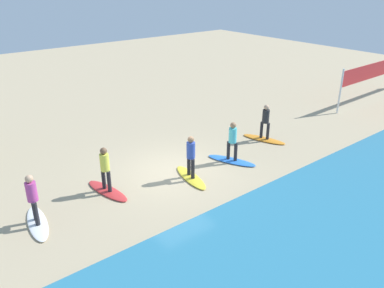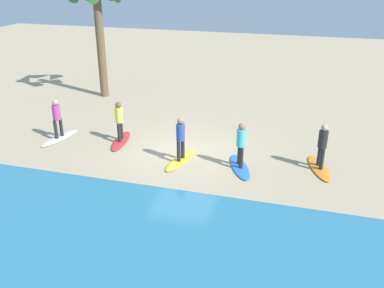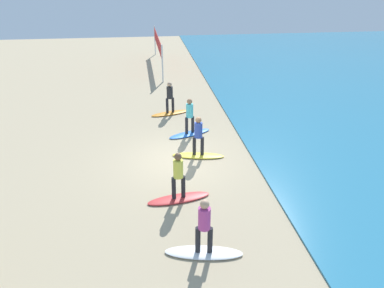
% 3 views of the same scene
% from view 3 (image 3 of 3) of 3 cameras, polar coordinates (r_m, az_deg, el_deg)
% --- Properties ---
extents(ground_plane, '(60.00, 60.00, 0.00)m').
position_cam_3_polar(ground_plane, '(14.49, -2.22, -2.50)').
color(ground_plane, tan).
extents(surfboard_orange, '(1.16, 2.17, 0.09)m').
position_cam_3_polar(surfboard_orange, '(19.16, -3.45, 4.90)').
color(surfboard_orange, orange).
rests_on(surfboard_orange, ground).
extents(surfer_orange, '(0.32, 0.45, 1.64)m').
position_cam_3_polar(surfer_orange, '(18.83, -3.53, 7.72)').
color(surfer_orange, '#232328').
rests_on(surfer_orange, surfboard_orange).
extents(surfboard_blue, '(1.33, 2.15, 0.09)m').
position_cam_3_polar(surfboard_blue, '(16.67, -0.37, 1.65)').
color(surfboard_blue, blue).
rests_on(surfboard_blue, ground).
extents(surfer_blue, '(0.32, 0.44, 1.64)m').
position_cam_3_polar(surfer_blue, '(16.29, -0.38, 4.84)').
color(surfer_blue, '#232328').
rests_on(surfer_blue, surfboard_blue).
extents(surfboard_yellow, '(0.95, 2.17, 0.09)m').
position_cam_3_polar(surfboard_yellow, '(14.70, 0.98, -1.84)').
color(surfboard_yellow, yellow).
rests_on(surfboard_yellow, ground).
extents(surfer_yellow, '(0.32, 0.45, 1.64)m').
position_cam_3_polar(surfer_yellow, '(14.27, 1.01, 1.69)').
color(surfer_yellow, '#232328').
rests_on(surfer_yellow, surfboard_yellow).
extents(surfboard_red, '(0.90, 2.16, 0.09)m').
position_cam_3_polar(surfboard_red, '(12.08, -2.11, -8.60)').
color(surfboard_red, red).
rests_on(surfboard_red, ground).
extents(surfer_red, '(0.32, 0.46, 1.64)m').
position_cam_3_polar(surfer_red, '(11.55, -2.19, -4.53)').
color(surfer_red, '#232328').
rests_on(surfer_red, surfboard_red).
extents(surfboard_white, '(0.92, 2.17, 0.09)m').
position_cam_3_polar(surfboard_white, '(10.08, 1.86, -16.79)').
color(surfboard_white, white).
rests_on(surfboard_white, ground).
extents(surfer_white, '(0.32, 0.46, 1.64)m').
position_cam_3_polar(surfer_white, '(9.44, 1.95, -12.35)').
color(surfer_white, '#232328').
rests_on(surfer_white, surfboard_white).
extents(volleyball_net, '(9.10, 0.26, 2.50)m').
position_cam_3_polar(volleyball_net, '(28.92, -5.43, 15.58)').
color(volleyball_net, silver).
rests_on(volleyball_net, ground).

